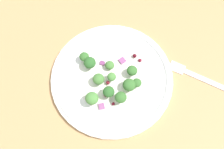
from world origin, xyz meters
TOP-DOWN VIEW (x-y plane):
  - ground_plane at (0.00, 0.00)cm, footprint 180.00×180.00cm
  - plate at (1.15, -0.08)cm, footprint 28.02×28.02cm
  - dressing_pool at (1.15, -0.08)cm, footprint 16.25×16.25cm
  - broccoli_floret_0 at (4.63, 6.25)cm, footprint 2.87×2.87cm
  - broccoli_floret_1 at (-3.19, -1.40)cm, footprint 2.39×2.39cm
  - broccoli_floret_2 at (-2.93, 2.09)cm, footprint 2.88×2.88cm
  - broccoli_floret_3 at (6.47, -1.92)cm, footprint 2.75×2.75cm
  - broccoli_floret_4 at (1.28, 4.30)cm, footprint 2.53×2.53cm
  - broccoli_floret_5 at (-4.57, 1.23)cm, footprint 2.07×2.07cm
  - broccoli_floret_6 at (3.92, 1.62)cm, footprint 2.61×2.61cm
  - broccoli_floret_7 at (-1.44, 5.21)cm, footprint 2.57×2.57cm
  - broccoli_floret_8 at (1.99, -2.36)cm, footprint 2.11×2.11cm
  - broccoli_floret_9 at (1.14, 0.64)cm, footprint 1.96×1.96cm
  - broccoli_floret_10 at (8.03, -3.40)cm, footprint 2.22×2.22cm
  - cranberry_0 at (-4.79, -4.92)cm, footprint 0.84×0.84cm
  - cranberry_1 at (0.27, 6.38)cm, footprint 0.71×0.71cm
  - cranberry_2 at (-3.41, -5.79)cm, footprint 0.94×0.94cm
  - cranberry_3 at (7.68, -4.54)cm, footprint 0.80×0.80cm
  - cranberry_4 at (1.62, -3.05)cm, footprint 0.85×0.85cm
  - cranberry_5 at (2.01, 4.52)cm, footprint 0.84×0.84cm
  - cranberry_6 at (1.84, 1.76)cm, footprint 0.88×0.88cm
  - onion_bit_0 at (3.85, -3.07)cm, footprint 1.20×1.14cm
  - onion_bit_1 at (-0.67, -4.32)cm, footprint 1.95×1.95cm
  - onion_bit_2 at (2.46, 7.23)cm, footprint 1.66×1.71cm
  - fork at (-19.68, -2.95)cm, footprint 18.19×7.70cm

SIDE VIEW (x-z plane):
  - ground_plane at x=0.00cm, z-range -2.00..0.00cm
  - fork at x=-19.68cm, z-range 0.00..0.50cm
  - plate at x=1.15cm, z-range 0.01..1.71cm
  - dressing_pool at x=1.15cm, z-range 1.20..1.40cm
  - onion_bit_0 at x=3.85cm, z-range 1.41..1.80cm
  - onion_bit_2 at x=2.46cm, z-range 1.43..1.83cm
  - onion_bit_1 at x=-0.67cm, z-range 1.50..1.88cm
  - cranberry_0 at x=-4.79cm, z-range 1.32..2.16cm
  - cranberry_4 at x=1.62cm, z-range 1.33..2.18cm
  - cranberry_5 at x=2.01cm, z-range 1.38..2.22cm
  - cranberry_3 at x=7.68cm, z-range 1.44..2.24cm
  - cranberry_1 at x=0.27cm, z-range 1.56..2.27cm
  - cranberry_2 at x=-3.41cm, z-range 1.53..2.47cm
  - cranberry_6 at x=1.84cm, z-range 1.67..2.55cm
  - broccoli_floret_8 at x=1.99cm, z-range 1.42..3.56cm
  - broccoli_floret_5 at x=-4.57cm, z-range 1.86..3.96cm
  - broccoli_floret_9 at x=1.14cm, z-range 2.07..4.06cm
  - broccoli_floret_10 at x=8.03cm, z-range 1.97..4.22cm
  - broccoli_floret_6 at x=3.92cm, z-range 1.85..4.49cm
  - broccoli_floret_1 at x=-3.19cm, z-range 1.98..4.40cm
  - broccoli_floret_2 at x=-2.93cm, z-range 1.75..4.67cm
  - broccoli_floret_0 at x=4.63cm, z-range 1.93..4.84cm
  - broccoli_floret_4 at x=1.28cm, z-range 2.11..4.66cm
  - broccoli_floret_3 at x=6.47cm, z-range 2.01..4.80cm
  - broccoli_floret_7 at x=-1.44cm, z-range 2.12..4.72cm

